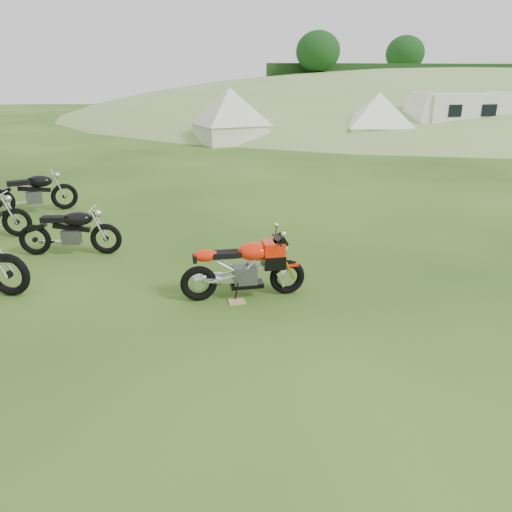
{
  "coord_description": "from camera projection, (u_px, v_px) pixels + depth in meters",
  "views": [
    {
      "loc": [
        -1.26,
        -6.19,
        3.25
      ],
      "look_at": [
        -0.37,
        0.4,
        0.84
      ],
      "focal_mm": 35.0,
      "sensor_mm": 36.0,
      "label": 1
    }
  ],
  "objects": [
    {
      "name": "tent_left",
      "position": [
        230.0,
        116.0,
        25.17
      ],
      "size": [
        3.84,
        3.84,
        2.68
      ],
      "primitive_type": null,
      "rotation": [
        0.0,
        0.0,
        0.29
      ],
      "color": "silver",
      "rests_on": "ground"
    },
    {
      "name": "plywood_board",
      "position": [
        237.0,
        302.0,
        7.59
      ],
      "size": [
        0.26,
        0.22,
        0.02
      ],
      "primitive_type": "cube",
      "rotation": [
        0.0,
        0.0,
        0.08
      ],
      "color": "#D1B96E",
      "rests_on": "ground"
    },
    {
      "name": "hillside",
      "position": [
        454.0,
        112.0,
        47.34
      ],
      "size": [
        80.0,
        64.0,
        8.0
      ],
      "primitive_type": "ellipsoid",
      "color": "#82994E",
      "rests_on": "ground"
    },
    {
      "name": "vintage_moto_c",
      "position": [
        69.0,
        230.0,
        9.47
      ],
      "size": [
        1.9,
        0.59,
        0.98
      ],
      "primitive_type": null,
      "rotation": [
        0.0,
        0.0,
        -0.09
      ],
      "color": "black",
      "rests_on": "ground"
    },
    {
      "name": "ground",
      "position": [
        286.0,
        320.0,
        7.03
      ],
      "size": [
        120.0,
        120.0,
        0.0
      ],
      "primitive_type": "plane",
      "color": "#1B3C0D",
      "rests_on": "ground"
    },
    {
      "name": "caravan",
      "position": [
        460.0,
        118.0,
        25.06
      ],
      "size": [
        5.41,
        2.66,
        2.47
      ],
      "primitive_type": null,
      "rotation": [
        0.0,
        0.0,
        0.06
      ],
      "color": "silver",
      "rests_on": "ground"
    },
    {
      "name": "vintage_moto_d",
      "position": [
        32.0,
        191.0,
        12.39
      ],
      "size": [
        2.1,
        1.14,
        1.08
      ],
      "primitive_type": null,
      "rotation": [
        0.0,
        0.0,
        0.34
      ],
      "color": "black",
      "rests_on": "ground"
    },
    {
      "name": "tent_right",
      "position": [
        378.0,
        118.0,
        24.62
      ],
      "size": [
        3.42,
        3.42,
        2.55
      ],
      "primitive_type": null,
      "rotation": [
        0.0,
        0.0,
        -0.18
      ],
      "color": "white",
      "rests_on": "ground"
    },
    {
      "name": "hedgerow",
      "position": [
        454.0,
        112.0,
        47.34
      ],
      "size": [
        36.0,
        1.2,
        8.6
      ],
      "primitive_type": null,
      "color": "black",
      "rests_on": "ground"
    },
    {
      "name": "sport_motorcycle",
      "position": [
        244.0,
        263.0,
        7.6
      ],
      "size": [
        1.87,
        0.56,
        1.11
      ],
      "primitive_type": null,
      "rotation": [
        0.0,
        0.0,
        0.05
      ],
      "color": "red",
      "rests_on": "ground"
    }
  ]
}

